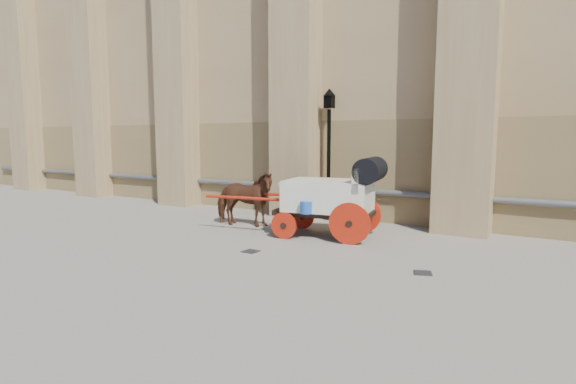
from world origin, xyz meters
The scene contains 6 objects.
ground centered at (0.00, 0.00, 0.00)m, with size 90.00×90.00×0.00m, color gray.
horse centered at (-1.43, 1.47, 0.77)m, with size 0.84×1.83×1.55m, color brown.
carriage centered at (1.33, 1.52, 1.08)m, with size 4.73×1.97×2.01m.
street_lamp centered at (0.11, 3.69, 2.11)m, with size 0.37×0.37×3.94m.
drain_grate_near centered at (0.42, -0.79, 0.01)m, with size 0.32×0.32×0.01m, color black.
drain_grate_far centered at (4.06, -0.45, 0.01)m, with size 0.32×0.32×0.01m, color black.
Camera 1 is at (6.07, -8.59, 2.47)m, focal length 28.00 mm.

